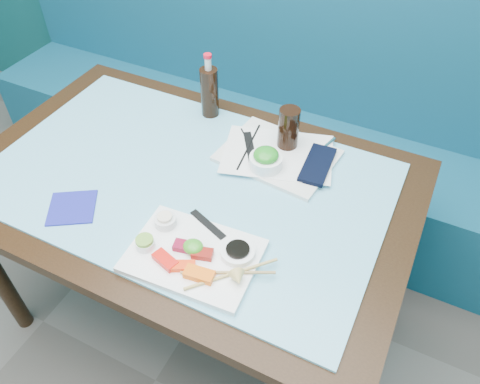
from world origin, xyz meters
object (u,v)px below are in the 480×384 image
at_px(booth_bench, 282,130).
at_px(dining_table, 188,200).
at_px(cola_glass, 289,128).
at_px(blue_napkin, 72,208).
at_px(sashimi_plate, 194,256).
at_px(serving_tray, 278,156).
at_px(seaweed_bowl, 266,162).
at_px(cola_bottle_body, 210,92).

distance_m(booth_bench, dining_table, 0.89).
bearing_deg(cola_glass, blue_napkin, -130.65).
distance_m(sashimi_plate, cola_glass, 0.54).
bearing_deg(blue_napkin, dining_table, 47.58).
height_order(booth_bench, cola_glass, booth_bench).
bearing_deg(blue_napkin, serving_tray, 46.87).
bearing_deg(sashimi_plate, seaweed_bowl, 82.35).
height_order(booth_bench, dining_table, booth_bench).
xyz_separation_m(cola_glass, cola_bottle_body, (-0.32, 0.06, 0.01)).
xyz_separation_m(serving_tray, cola_glass, (0.01, 0.05, 0.08)).
bearing_deg(blue_napkin, sashimi_plate, 0.28).
bearing_deg(cola_bottle_body, dining_table, -74.01).
bearing_deg(seaweed_bowl, serving_tray, 82.41).
distance_m(sashimi_plate, seaweed_bowl, 0.40).
height_order(cola_glass, blue_napkin, cola_glass).
relative_size(cola_bottle_body, blue_napkin, 1.36).
height_order(seaweed_bowl, cola_glass, cola_glass).
height_order(seaweed_bowl, blue_napkin, seaweed_bowl).
xyz_separation_m(booth_bench, cola_bottle_body, (-0.10, -0.50, 0.47)).
height_order(sashimi_plate, serving_tray, sashimi_plate).
bearing_deg(sashimi_plate, cola_bottle_body, 111.32).
distance_m(serving_tray, seaweed_bowl, 0.08).
relative_size(booth_bench, serving_tray, 8.51).
distance_m(sashimi_plate, cola_bottle_body, 0.65).
xyz_separation_m(cola_bottle_body, blue_napkin, (-0.13, -0.59, -0.09)).
bearing_deg(seaweed_bowl, dining_table, -144.12).
relative_size(sashimi_plate, serving_tray, 0.95).
height_order(cola_glass, cola_bottle_body, cola_bottle_body).
bearing_deg(booth_bench, cola_glass, -68.16).
bearing_deg(serving_tray, cola_glass, 85.87).
distance_m(seaweed_bowl, blue_napkin, 0.59).
xyz_separation_m(sashimi_plate, cola_bottle_body, (-0.27, 0.59, 0.08)).
relative_size(sashimi_plate, blue_napkin, 2.55).
height_order(seaweed_bowl, cola_bottle_body, cola_bottle_body).
xyz_separation_m(booth_bench, cola_glass, (0.22, -0.56, 0.47)).
bearing_deg(cola_bottle_body, booth_bench, 79.03).
height_order(serving_tray, blue_napkin, serving_tray).
distance_m(sashimi_plate, serving_tray, 0.47).
relative_size(booth_bench, blue_napkin, 22.81).
bearing_deg(cola_glass, serving_tray, -100.30).
bearing_deg(serving_tray, booth_bench, 115.41).
xyz_separation_m(booth_bench, dining_table, (0.00, -0.84, 0.29)).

